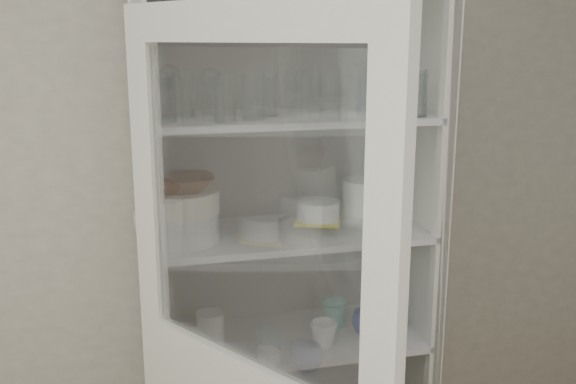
{
  "coord_description": "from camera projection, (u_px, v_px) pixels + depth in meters",
  "views": [
    {
      "loc": [
        -0.32,
        -0.81,
        1.91
      ],
      "look_at": [
        0.2,
        1.27,
        1.39
      ],
      "focal_mm": 40.0,
      "sensor_mm": 36.0,
      "label": 1
    }
  ],
  "objects": [
    {
      "name": "cream_bowl",
      "position": [
        184.0,
        202.0,
        2.08
      ],
      "size": [
        0.24,
        0.24,
        0.07
      ],
      "primitive_type": "cylinder",
      "rotation": [
        0.0,
        0.0,
        -0.03
      ],
      "color": "white",
      "rests_on": "plate_stack_front"
    },
    {
      "name": "goblet_1",
      "position": [
        211.0,
        89.0,
        2.15
      ],
      "size": [
        0.08,
        0.08,
        0.17
      ],
      "primitive_type": null,
      "color": "silver",
      "rests_on": "shelf_glass"
    },
    {
      "name": "tumbler_4",
      "position": [
        368.0,
        94.0,
        2.09
      ],
      "size": [
        0.08,
        0.08,
        0.14
      ],
      "primitive_type": "cylinder",
      "rotation": [
        0.0,
        0.0,
        0.1
      ],
      "color": "silver",
      "rests_on": "shelf_glass"
    },
    {
      "name": "tumbler_6",
      "position": [
        415.0,
        93.0,
        2.09
      ],
      "size": [
        0.08,
        0.08,
        0.15
      ],
      "primitive_type": "cylinder",
      "rotation": [
        0.0,
        0.0,
        0.11
      ],
      "color": "silver",
      "rests_on": "shelf_glass"
    },
    {
      "name": "white_ramekin",
      "position": [
        318.0,
        210.0,
        2.26
      ],
      "size": [
        0.16,
        0.16,
        0.07
      ],
      "primitive_type": "cylinder",
      "rotation": [
        0.0,
        0.0,
        -0.08
      ],
      "color": "white",
      "rests_on": "yellow_trivet"
    },
    {
      "name": "tumbler_1",
      "position": [
        225.0,
        100.0,
        1.95
      ],
      "size": [
        0.08,
        0.08,
        0.14
      ],
      "primitive_type": "cylinder",
      "rotation": [
        0.0,
        0.0,
        0.13
      ],
      "color": "silver",
      "rests_on": "shelf_glass"
    },
    {
      "name": "plate_stack_front",
      "position": [
        185.0,
        227.0,
        2.09
      ],
      "size": [
        0.23,
        0.23,
        0.1
      ],
      "primitive_type": "cylinder",
      "color": "white",
      "rests_on": "shelf_plates"
    },
    {
      "name": "plate_stack_back",
      "position": [
        166.0,
        219.0,
        2.27
      ],
      "size": [
        0.22,
        0.22,
        0.06
      ],
      "primitive_type": "cylinder",
      "color": "white",
      "rests_on": "shelf_plates"
    },
    {
      "name": "measuring_cups",
      "position": [
        193.0,
        348.0,
        2.19
      ],
      "size": [
        0.11,
        0.11,
        0.04
      ],
      "primitive_type": "cylinder",
      "color": "#B8B8B8",
      "rests_on": "shelf_mugs"
    },
    {
      "name": "goblet_2",
      "position": [
        360.0,
        85.0,
        2.27
      ],
      "size": [
        0.08,
        0.08,
        0.18
      ],
      "primitive_type": null,
      "color": "silver",
      "rests_on": "shelf_glass"
    },
    {
      "name": "teal_jar",
      "position": [
        335.0,
        313.0,
        2.4
      ],
      "size": [
        0.08,
        0.08,
        0.1
      ],
      "color": "#16747B",
      "rests_on": "shelf_mugs"
    },
    {
      "name": "tumbler_5",
      "position": [
        417.0,
        95.0,
        2.08
      ],
      "size": [
        0.09,
        0.09,
        0.14
      ],
      "primitive_type": "cylinder",
      "rotation": [
        0.0,
        0.0,
        -0.29
      ],
      "color": "silver",
      "rests_on": "shelf_glass"
    },
    {
      "name": "tumbler_9",
      "position": [
        267.0,
        95.0,
        2.1
      ],
      "size": [
        0.09,
        0.09,
        0.14
      ],
      "primitive_type": "cylinder",
      "rotation": [
        0.0,
        0.0,
        -0.39
      ],
      "color": "silver",
      "rests_on": "shelf_glass"
    },
    {
      "name": "tumbler_0",
      "position": [
        165.0,
        100.0,
        1.93
      ],
      "size": [
        0.07,
        0.07,
        0.14
      ],
      "primitive_type": "cylinder",
      "rotation": [
        0.0,
        0.0,
        -0.1
      ],
      "color": "silver",
      "rests_on": "shelf_glass"
    },
    {
      "name": "white_canister",
      "position": [
        210.0,
        328.0,
        2.25
      ],
      "size": [
        0.11,
        0.11,
        0.12
      ],
      "primitive_type": "cylinder",
      "rotation": [
        0.0,
        0.0,
        -0.11
      ],
      "color": "white",
      "rests_on": "shelf_mugs"
    },
    {
      "name": "tumbler_2",
      "position": [
        254.0,
        97.0,
        2.0
      ],
      "size": [
        0.09,
        0.09,
        0.14
      ],
      "primitive_type": "cylinder",
      "rotation": [
        0.0,
        0.0,
        -0.22
      ],
      "color": "silver",
      "rests_on": "shelf_glass"
    },
    {
      "name": "terracotta_bowl",
      "position": [
        183.0,
        183.0,
        2.06
      ],
      "size": [
        0.2,
        0.2,
        0.05
      ],
      "primitive_type": "imported",
      "rotation": [
        0.0,
        0.0,
        -0.0
      ],
      "color": "#542514",
      "rests_on": "cream_bowl"
    },
    {
      "name": "tumbler_7",
      "position": [
        183.0,
        96.0,
        2.02
      ],
      "size": [
        0.08,
        0.08,
        0.15
      ],
      "primitive_type": "cylinder",
      "rotation": [
        0.0,
        0.0,
        0.06
      ],
      "color": "silver",
      "rests_on": "shelf_glass"
    },
    {
      "name": "tumbler_8",
      "position": [
        163.0,
        98.0,
        2.05
      ],
      "size": [
        0.07,
        0.07,
        0.13
      ],
      "primitive_type": "cylinder",
      "rotation": [
        0.0,
        0.0,
        0.02
      ],
      "color": "silver",
      "rests_on": "shelf_glass"
    },
    {
      "name": "mug_blue",
      "position": [
        369.0,
        323.0,
        2.32
      ],
      "size": [
        0.14,
        0.14,
        0.09
      ],
      "primitive_type": "imported",
      "rotation": [
        0.0,
        0.0,
        -0.21
      ],
      "color": "navy",
      "rests_on": "shelf_mugs"
    },
    {
      "name": "grey_bowl_stack",
      "position": [
        363.0,
        202.0,
        2.3
      ],
      "size": [
        0.15,
        0.15,
        0.16
      ],
      "primitive_type": "cylinder",
      "color": "silver",
      "rests_on": "shelf_plates"
    },
    {
      "name": "mug_white",
      "position": [
        324.0,
        334.0,
        2.24
      ],
      "size": [
        0.1,
        0.1,
        0.09
      ],
      "primitive_type": "imported",
      "rotation": [
        0.0,
        0.0,
        0.08
      ],
      "color": "white",
      "rests_on": "shelf_mugs"
    },
    {
      "name": "glass_platter",
      "position": [
        318.0,
        224.0,
        2.28
      ],
      "size": [
        0.36,
        0.36,
        0.02
      ],
      "primitive_type": "cylinder",
      "rotation": [
        0.0,
        0.0,
        0.3
      ],
      "color": "silver",
      "rests_on": "shelf_plates"
    },
    {
      "name": "wall_back",
      "position": [
        222.0,
        206.0,
        2.4
      ],
      "size": [
        3.6,
        0.02,
        2.6
      ],
      "primitive_type": "cube",
      "color": "#A29D8E",
      "rests_on": "ground"
    },
    {
      "name": "goblet_3",
      "position": [
        371.0,
        85.0,
        2.32
      ],
      "size": [
        0.08,
        0.08,
        0.17
      ],
      "primitive_type": null,
      "color": "silver",
      "rests_on": "shelf_glass"
    },
    {
      "name": "pantry_cabinet",
      "position": [
        284.0,
        307.0,
        2.37
      ],
      "size": [
        1.0,
        0.45,
        2.1
      ],
      "color": "silver",
      "rests_on": "floor"
    },
    {
      "name": "goblet_0",
      "position": [
        170.0,
        88.0,
        2.11
      ],
      "size": [
        0.08,
        0.08,
        0.18
      ],
      "primitive_type": null,
      "color": "silver",
      "rests_on": "shelf_glass"
    },
    {
      "name": "yellow_trivet",
      "position": [
        318.0,
        220.0,
        2.27
      ],
      "size": [
        0.2,
        0.2,
        0.01
      ],
      "primitive_type": "cube",
      "rotation": [
        0.0,
        0.0,
        -0.36
      ],
      "color": "yellow",
      "rests_on": "glass_platter"
    },
    {
      "name": "mug_teal",
      "position": [
        334.0,
        311.0,
        2.42
      ],
      "size": [
        0.12,
        0.12,
        0.09
      ],
      "primitive_type": "imported",
      "rotation": [
        0.0,
        0.0,
        0.18
      ],
      "color": "#16747B",
      "rests_on": "shelf_mugs"
    },
    {
      "name": "tumbler_3",
      "position": [
        331.0,
        96.0,
        2.05
      ],
      "size": [
        0.07,
        0.07,
        0.14
      ],
      "primitive_type": "cylinder",
      "rotation": [
        0.0,
        0.0,
        0.06
      ],
      "color": "silver",
      "rests_on": "shelf_glass"
    }
  ]
}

